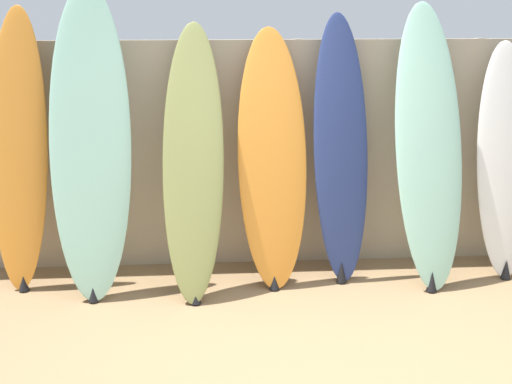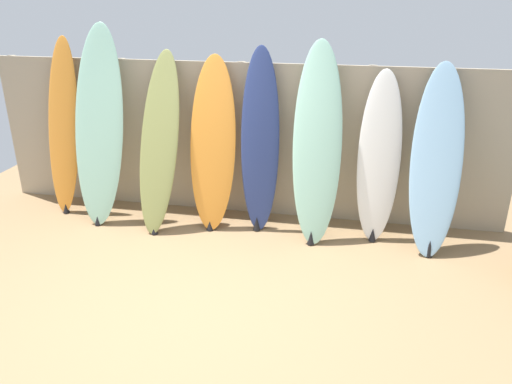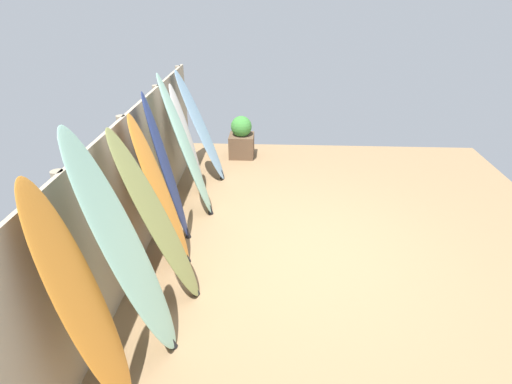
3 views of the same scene
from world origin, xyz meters
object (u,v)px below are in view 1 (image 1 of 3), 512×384
object	(u,v)px
surfboard_orange_0	(19,151)
surfboard_seafoam_1	(90,143)
surfboard_white_6	(505,161)
surfboard_orange_3	(272,160)
surfboard_navy_4	(341,151)
surfboard_seafoam_5	(429,147)
surfboard_olive_2	(193,162)

from	to	relation	value
surfboard_orange_0	surfboard_seafoam_1	bearing A→B (deg)	-14.98
surfboard_seafoam_1	surfboard_white_6	bearing A→B (deg)	2.22
surfboard_orange_3	surfboard_white_6	xyz separation A→B (m)	(1.81, 0.06, -0.06)
surfboard_navy_4	surfboard_white_6	size ratio (longest dim) A/B	1.12
surfboard_seafoam_5	surfboard_olive_2	bearing A→B (deg)	-178.46
surfboard_seafoam_5	surfboard_orange_3	bearing A→B (deg)	176.64
surfboard_olive_2	surfboard_orange_3	xyz separation A→B (m)	(0.58, 0.11, -0.02)
surfboard_orange_0	surfboard_navy_4	bearing A→B (deg)	-0.62
surfboard_seafoam_1	surfboard_navy_4	size ratio (longest dim) A/B	1.11
surfboard_orange_0	surfboard_white_6	xyz separation A→B (m)	(3.67, -0.02, -0.13)
surfboard_orange_3	surfboard_seafoam_5	xyz separation A→B (m)	(1.16, -0.07, 0.09)
surfboard_orange_0	surfboard_navy_4	distance (m)	2.39
surfboard_olive_2	surfboard_seafoam_5	xyz separation A→B (m)	(1.74, 0.05, 0.07)
surfboard_seafoam_1	surfboard_orange_3	bearing A→B (deg)	2.85
surfboard_seafoam_1	surfboard_navy_4	bearing A→B (deg)	3.73
surfboard_seafoam_1	surfboard_white_6	world-z (taller)	surfboard_seafoam_1
surfboard_white_6	surfboard_orange_3	bearing A→B (deg)	-178.24
surfboard_orange_0	surfboard_white_6	bearing A→B (deg)	-0.39
surfboard_orange_3	surfboard_navy_4	world-z (taller)	surfboard_navy_4
surfboard_olive_2	surfboard_seafoam_5	distance (m)	1.75
surfboard_orange_0	surfboard_seafoam_1	distance (m)	0.57
surfboard_seafoam_1	surfboard_orange_3	xyz separation A→B (m)	(1.32, 0.07, -0.16)
surfboard_navy_4	surfboard_white_6	distance (m)	1.29
surfboard_orange_0	surfboard_olive_2	distance (m)	1.29
surfboard_olive_2	surfboard_seafoam_1	bearing A→B (deg)	176.15
surfboard_orange_3	surfboard_seafoam_5	size ratio (longest dim) A/B	0.91
surfboard_seafoam_1	surfboard_orange_3	distance (m)	1.33
surfboard_olive_2	surfboard_seafoam_5	size ratio (longest dim) A/B	0.93
surfboard_orange_0	surfboard_olive_2	world-z (taller)	surfboard_orange_0
surfboard_orange_0	surfboard_seafoam_5	distance (m)	3.02
surfboard_seafoam_1	surfboard_navy_4	xyz separation A→B (m)	(1.84, 0.12, -0.11)
surfboard_orange_0	surfboard_seafoam_1	xyz separation A→B (m)	(0.54, -0.15, 0.08)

